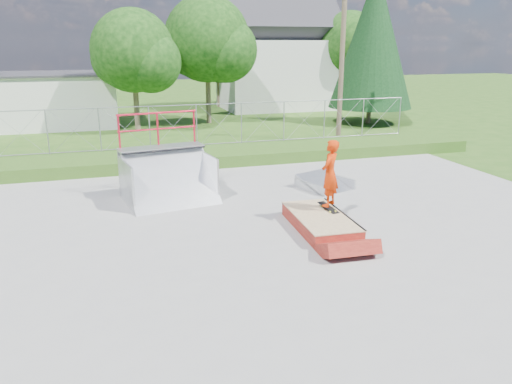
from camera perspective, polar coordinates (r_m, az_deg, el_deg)
The scene contains 17 objects.
ground at distance 12.33m, azimuth 2.39°, elevation -6.20°, with size 120.00×120.00×0.00m, color #2B5217.
concrete_pad at distance 12.32m, azimuth 2.39°, elevation -6.12°, with size 20.00×16.00×0.04m, color gray.
grass_berm at distance 21.06m, azimuth -6.20°, elevation 4.09°, with size 24.00×3.00×0.50m, color #2B5217.
grind_box at distance 13.41m, azimuth 7.36°, elevation -3.47°, with size 1.47×2.81×0.41m.
quarter_pipe at distance 15.60m, azimuth -9.95°, elevation 3.62°, with size 2.67×2.26×2.67m, color #AFB2B8, non-canonical shape.
flat_bank_ramp at distance 17.15m, azimuth 7.89°, elevation 1.05°, with size 1.45×1.54×0.44m, color #AFB2B8, non-canonical shape.
skateboard at distance 13.82m, azimuth 8.27°, elevation -1.81°, with size 0.22×0.80×0.02m, color black.
skater at distance 13.56m, azimuth 8.43°, elevation 1.83°, with size 0.66×0.43×1.81m, color red.
chain_link_fence at distance 21.81m, azimuth -6.80°, elevation 7.58°, with size 20.00×0.06×1.80m, color gray, non-canonical shape.
utility_building_flat at distance 33.14m, azimuth -24.54°, elevation 9.46°, with size 10.00×6.00×3.00m, color silver.
gable_house at distance 38.89m, azimuth 2.31°, elevation 15.20°, with size 8.40×6.08×8.94m.
utility_pole at distance 25.38m, azimuth 9.78°, elevation 14.62°, with size 0.24×0.24×8.00m, color brown.
tree_left_near at distance 28.62m, azimuth -13.35°, elevation 15.10°, with size 4.76×4.48×6.65m.
tree_center at distance 31.22m, azimuth -5.03°, elevation 16.67°, with size 5.44×5.12×7.60m.
tree_right_far at distance 38.98m, azimuth 11.06°, elevation 15.97°, with size 5.10×4.80×7.12m.
tree_back_mid at distance 39.62m, azimuth -3.97°, elevation 14.91°, with size 4.08×3.84×5.70m.
conifer_tree at distance 31.90m, azimuth 13.27°, elevation 16.67°, with size 5.04×5.04×9.10m.
Camera 1 is at (-3.81, -10.71, 4.77)m, focal length 35.00 mm.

